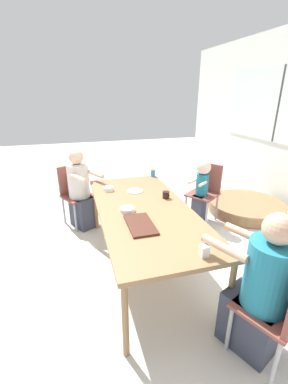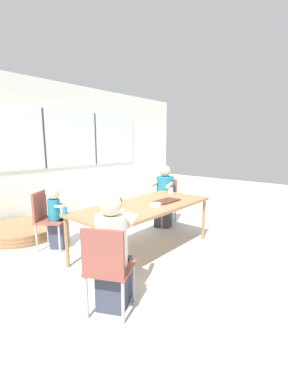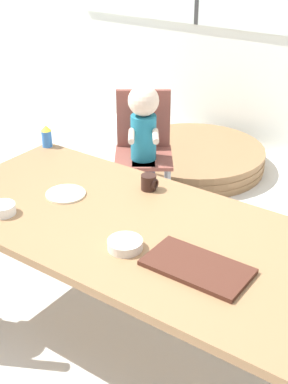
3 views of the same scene
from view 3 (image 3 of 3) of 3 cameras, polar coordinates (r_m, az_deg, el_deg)
ground_plane at (r=2.84m, az=0.00°, el=-15.98°), size 16.00×16.00×0.00m
dining_table at (r=2.43m, az=0.00°, el=-4.74°), size 2.11×0.94×0.71m
chair_for_toddler at (r=3.80m, az=-0.06°, el=5.43°), size 0.56×0.56×0.86m
person_toddler at (r=3.67m, az=-0.05°, el=4.40°), size 0.33×0.36×0.96m
food_tray_dark at (r=2.15m, az=5.69°, el=-7.96°), size 0.42×0.23×0.02m
coffee_mug at (r=2.71m, az=0.54°, el=1.03°), size 0.08×0.08×0.08m
sippy_cup at (r=3.25m, az=-10.35°, el=5.92°), size 0.06×0.06×0.13m
bowl_white_shallow at (r=2.25m, az=-2.04°, el=-5.61°), size 0.15×0.15×0.04m
bowl_cereal at (r=2.58m, az=-14.84°, el=-1.77°), size 0.12×0.12×0.05m
plate_tortillas at (r=2.70m, az=-8.36°, el=-0.20°), size 0.20×0.20×0.01m
folded_table_stack at (r=4.59m, az=5.37°, el=3.67°), size 1.19×1.19×0.18m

